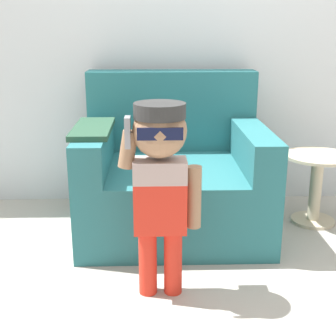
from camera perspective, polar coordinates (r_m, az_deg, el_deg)
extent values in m
plane|color=#ADA89E|center=(2.72, 6.08, -9.29)|extent=(10.00, 10.00, 0.00)
cube|color=silver|center=(3.23, 4.87, 18.71)|extent=(10.00, 0.05, 2.60)
cube|color=#286B70|center=(2.84, 0.71, -3.49)|extent=(1.08, 0.95, 0.41)
cube|color=#286B70|center=(3.08, 0.44, 7.06)|extent=(1.08, 0.20, 0.51)
cube|color=#286B70|center=(2.67, -9.03, 2.12)|extent=(0.17, 0.75, 0.22)
cube|color=#286B70|center=(2.71, 10.53, 2.26)|extent=(0.17, 0.75, 0.22)
cube|color=#284C38|center=(2.64, -9.15, 4.76)|extent=(0.21, 0.52, 0.03)
cylinder|color=red|center=(2.19, -2.48, -11.36)|extent=(0.08, 0.08, 0.32)
cylinder|color=red|center=(2.20, 0.61, -11.33)|extent=(0.08, 0.08, 0.32)
cube|color=red|center=(2.08, -0.97, -4.68)|extent=(0.23, 0.13, 0.23)
cube|color=#B29993|center=(2.02, -0.99, -0.30)|extent=(0.23, 0.13, 0.10)
sphere|color=#997051|center=(1.98, -1.02, 4.53)|extent=(0.23, 0.23, 0.23)
cylinder|color=#2D2D2D|center=(1.96, -1.03, 7.01)|extent=(0.22, 0.22, 0.06)
cube|color=#2D2D2D|center=(2.07, -1.07, 6.88)|extent=(0.13, 0.10, 0.01)
cube|color=#0F1433|center=(1.87, -0.97, 4.17)|extent=(0.19, 0.01, 0.05)
cylinder|color=#997051|center=(2.07, 3.17, -3.56)|extent=(0.07, 0.07, 0.28)
cylinder|color=#997051|center=(2.00, -4.90, 2.28)|extent=(0.09, 0.07, 0.17)
cube|color=gray|center=(1.96, -4.94, 4.37)|extent=(0.02, 0.07, 0.13)
cylinder|color=beige|center=(3.14, 17.20, -6.10)|extent=(0.27, 0.27, 0.02)
cylinder|color=beige|center=(3.07, 17.53, -2.61)|extent=(0.07, 0.07, 0.43)
cylinder|color=beige|center=(3.00, 17.90, 1.38)|extent=(0.42, 0.42, 0.02)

